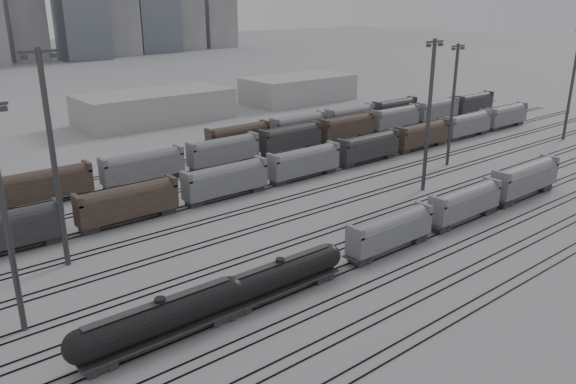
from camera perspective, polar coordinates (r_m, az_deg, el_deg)
ground at (r=77.12m, az=12.76°, el=-5.33°), size 900.00×900.00×0.00m
tracks at (r=87.91m, az=3.85°, el=-1.74°), size 220.00×71.50×0.16m
tank_car_a at (r=55.55m, az=-12.73°, el=-12.40°), size 18.55×3.09×4.58m
tank_car_b at (r=62.23m, az=-0.80°, el=-8.45°), size 17.33×2.89×4.28m
hopper_car_a at (r=73.57m, az=10.36°, el=-3.79°), size 13.79×2.74×4.93m
hopper_car_b at (r=86.02m, az=17.55°, el=-0.92°), size 14.20×2.82×5.08m
hopper_car_c at (r=99.86m, az=22.95°, el=1.39°), size 15.85×3.15×5.67m
light_mast_a at (r=58.19m, az=-26.82°, el=-2.19°), size 3.67×0.59×22.93m
light_mast_b at (r=70.66m, az=-22.76°, el=3.40°), size 4.21×0.67×26.29m
light_mast_c at (r=96.16m, az=14.14°, el=7.81°), size 4.05×0.65×25.29m
light_mast_d at (r=113.15m, az=16.40°, el=8.72°), size 3.74×0.60×23.41m
light_mast_e at (r=144.63m, az=26.94°, el=10.04°), size 4.12×0.66×25.72m
bg_string_near at (r=102.37m, az=1.64°, el=2.92°), size 151.00×3.00×5.60m
bg_string_mid at (r=120.42m, az=0.26°, el=5.39°), size 151.00×3.00×5.60m
bg_string_far at (r=137.56m, az=3.80°, el=7.08°), size 66.00×3.00×5.60m
warehouse_mid at (r=154.94m, az=-13.34°, el=8.41°), size 40.00×18.00×8.00m
warehouse_right at (r=182.07m, az=1.08°, el=10.44°), size 35.00×18.00×8.00m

